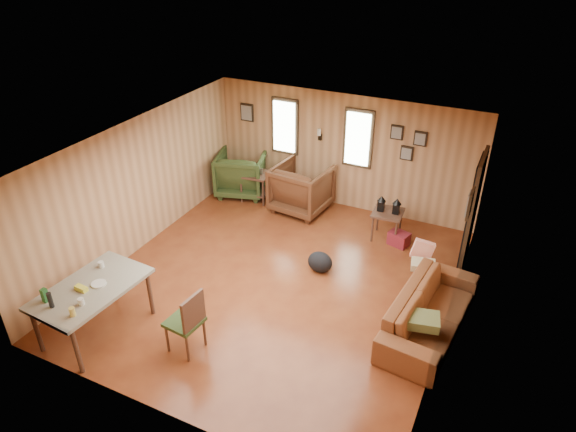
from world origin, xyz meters
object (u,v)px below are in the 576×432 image
Objects in this scene: sofa at (431,306)px; end_table at (256,181)px; side_table at (388,211)px; recliner_green at (242,171)px; recliner_brown at (302,186)px; dining_table at (90,292)px.

sofa reaches higher than end_table.
side_table is at bearing -6.04° from end_table.
recliner_green reaches higher than end_table.
end_table is (0.43, -0.14, -0.09)m from recliner_green.
sofa is 5.38m from recliner_green.
recliner_brown reaches higher than side_table.
side_table reaches higher than sofa.
end_table is at bearing 173.96° from side_table.
sofa is 2.54× the size of side_table.
recliner_brown is at bearing 158.24° from recliner_green.
sofa is 2.13× the size of recliner_green.
dining_table is (-0.10, -4.65, 0.31)m from end_table.
dining_table is (-3.07, -4.34, 0.14)m from side_table.
side_table is at bearing 176.52° from recliner_brown.
recliner_green is 0.46m from end_table.
dining_table reaches higher than end_table.
recliner_brown is 1.94m from side_table.
recliner_green is at bearing 162.43° from end_table.
recliner_brown reaches higher than sofa.
end_table is (-4.25, 2.51, -0.01)m from sofa.
recliner_brown reaches higher than end_table.
end_table is 4.66m from dining_table.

